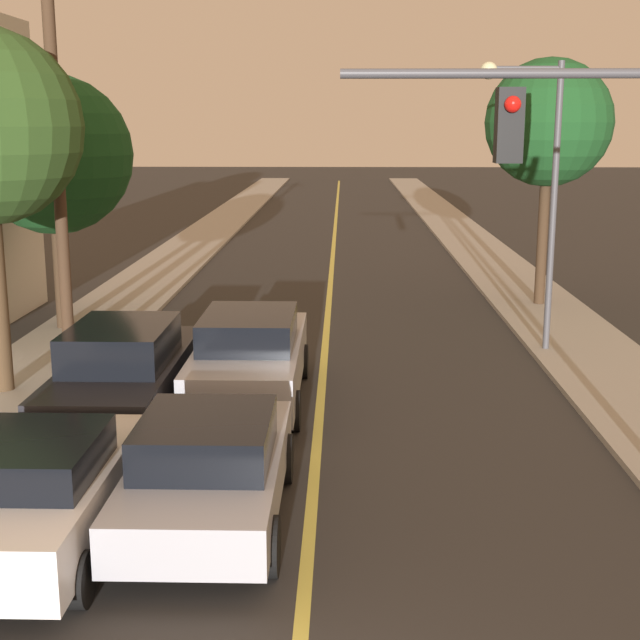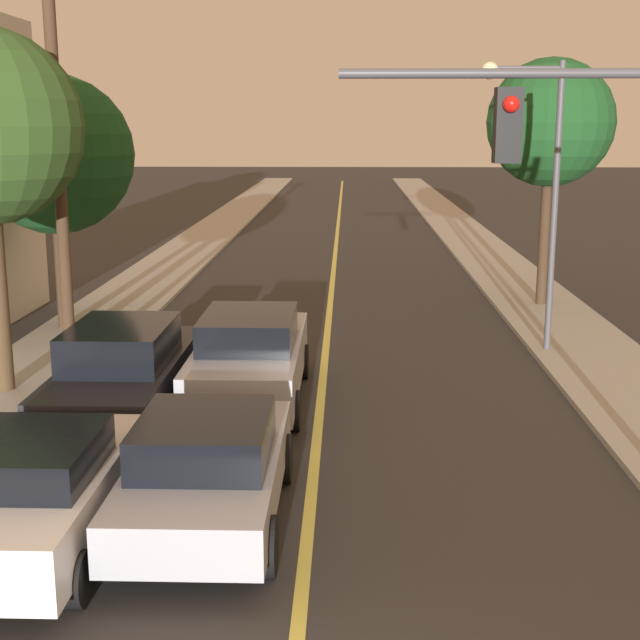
% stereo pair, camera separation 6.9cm
% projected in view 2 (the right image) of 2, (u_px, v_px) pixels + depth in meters
% --- Properties ---
extents(road_surface, '(9.03, 80.00, 0.01)m').
position_uv_depth(road_surface, '(337.00, 232.00, 41.58)').
color(road_surface, '#2D2B28').
rests_on(road_surface, ground).
extents(sidewalk_left, '(2.50, 80.00, 0.12)m').
position_uv_depth(sidewalk_left, '(215.00, 230.00, 41.74)').
color(sidewalk_left, '#9E998E').
rests_on(sidewalk_left, ground).
extents(sidewalk_right, '(2.50, 80.00, 0.12)m').
position_uv_depth(sidewalk_right, '(461.00, 231.00, 41.40)').
color(sidewalk_right, '#9E998E').
rests_on(sidewalk_right, ground).
extents(car_near_lane_front, '(1.93, 4.30, 1.46)m').
position_uv_depth(car_near_lane_front, '(207.00, 467.00, 11.11)').
color(car_near_lane_front, '#A5A8B2').
rests_on(car_near_lane_front, ground).
extents(car_near_lane_second, '(1.95, 5.01, 1.68)m').
position_uv_depth(car_near_lane_second, '(250.00, 356.00, 16.00)').
color(car_near_lane_second, '#A5A8B2').
rests_on(car_near_lane_second, ground).
extents(car_outer_lane_front, '(2.05, 4.06, 1.45)m').
position_uv_depth(car_outer_lane_front, '(28.00, 491.00, 10.41)').
color(car_outer_lane_front, white).
rests_on(car_outer_lane_front, ground).
extents(car_outer_lane_second, '(1.93, 5.08, 1.72)m').
position_uv_depth(car_outer_lane_second, '(125.00, 373.00, 14.93)').
color(car_outer_lane_second, black).
rests_on(car_outer_lane_second, ground).
extents(traffic_signal_mast, '(4.66, 0.42, 5.67)m').
position_uv_depth(traffic_signal_mast, '(619.00, 204.00, 10.95)').
color(traffic_signal_mast, '#47474C').
rests_on(traffic_signal_mast, ground).
extents(streetlamp_right, '(1.74, 0.36, 6.10)m').
position_uv_depth(streetlamp_right, '(536.00, 164.00, 18.72)').
color(streetlamp_right, '#47474C').
rests_on(streetlamp_right, ground).
extents(utility_pole_left, '(1.60, 0.24, 8.46)m').
position_uv_depth(utility_pole_left, '(58.00, 147.00, 17.10)').
color(utility_pole_left, '#422D1E').
rests_on(utility_pole_left, ground).
extents(tree_left_far, '(3.71, 3.71, 5.98)m').
position_uv_depth(tree_left_far, '(54.00, 155.00, 20.78)').
color(tree_left_far, '#3D2B1C').
rests_on(tree_left_far, ground).
extents(tree_right_near, '(3.35, 3.35, 6.54)m').
position_uv_depth(tree_right_near, '(550.00, 123.00, 23.42)').
color(tree_right_near, '#3D2B1C').
rests_on(tree_right_near, ground).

